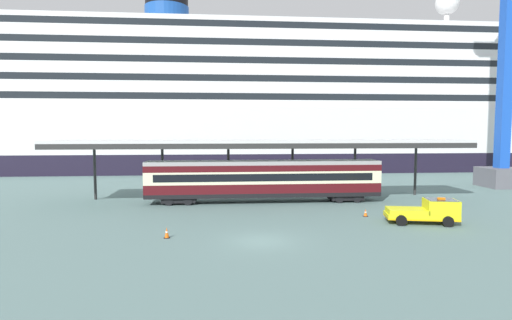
# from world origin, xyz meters

# --- Properties ---
(ground_plane) EXTENTS (400.00, 400.00, 0.00)m
(ground_plane) POSITION_xyz_m (0.00, 0.00, 0.00)
(ground_plane) COLOR slate
(cruise_ship) EXTENTS (176.58, 23.02, 34.35)m
(cruise_ship) POSITION_xyz_m (-8.84, 50.22, 11.68)
(cruise_ship) COLOR black
(cruise_ship) RESTS_ON ground
(platform_canopy) EXTENTS (40.94, 5.81, 6.14)m
(platform_canopy) POSITION_xyz_m (1.60, 14.40, 5.86)
(platform_canopy) COLOR silver
(platform_canopy) RESTS_ON ground
(train_carriage) EXTENTS (22.85, 2.81, 4.11)m
(train_carriage) POSITION_xyz_m (1.60, 13.95, 2.31)
(train_carriage) COLOR black
(train_carriage) RESTS_ON ground
(service_truck) EXTENTS (5.50, 3.05, 2.02)m
(service_truck) POSITION_xyz_m (13.14, 3.77, 0.99)
(service_truck) COLOR yellow
(service_truck) RESTS_ON ground
(traffic_cone_near) EXTENTS (0.36, 0.36, 0.62)m
(traffic_cone_near) POSITION_xyz_m (9.29, 6.61, 0.31)
(traffic_cone_near) COLOR black
(traffic_cone_near) RESTS_ON ground
(traffic_cone_mid) EXTENTS (0.36, 0.36, 0.72)m
(traffic_cone_mid) POSITION_xyz_m (-6.18, 1.25, 0.35)
(traffic_cone_mid) COLOR black
(traffic_cone_mid) RESTS_ON ground
(dockside_crane) EXTENTS (11.78, 4.40, 56.83)m
(dockside_crane) POSITION_xyz_m (32.65, 22.02, 18.06)
(dockside_crane) COLOR #595960
(dockside_crane) RESTS_ON ground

